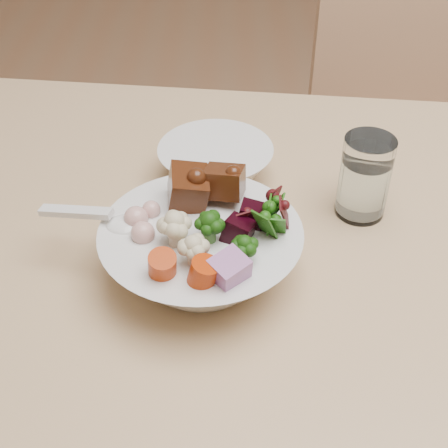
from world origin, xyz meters
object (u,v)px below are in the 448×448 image
at_px(food_bowl, 203,249).
at_px(water_glass, 364,180).
at_px(chair_far, 409,161).
at_px(side_bowl, 216,164).

height_order(food_bowl, water_glass, food_bowl).
bearing_deg(food_bowl, chair_far, 55.29).
relative_size(water_glass, side_bowl, 0.70).
relative_size(chair_far, side_bowl, 5.79).
height_order(chair_far, side_bowl, chair_far).
bearing_deg(water_glass, food_bowl, -149.53).
relative_size(chair_far, water_glass, 8.30).
distance_m(food_bowl, side_bowl, 0.18).
bearing_deg(water_glass, chair_far, 65.57).
distance_m(chair_far, water_glass, 0.59).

